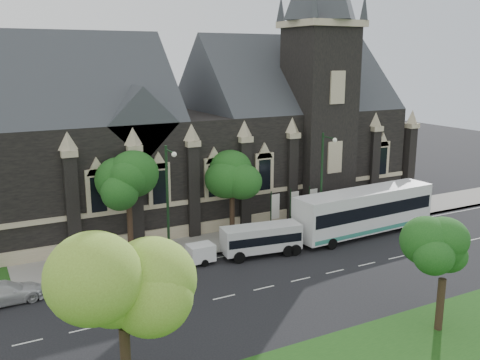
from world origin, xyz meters
TOP-DOWN VIEW (x-y plane):
  - ground at (0.00, 0.00)m, footprint 160.00×160.00m
  - sidewalk at (0.00, 9.50)m, footprint 80.00×5.00m
  - museum at (5.12, 18.78)m, footprint 40.00×17.70m
  - tree_park_near at (-11.77, -8.77)m, footprint 4.42×4.42m
  - tree_park_east at (6.18, -9.32)m, footprint 3.40×3.40m
  - tree_walk_right at (3.21, 10.71)m, footprint 4.08×4.08m
  - tree_walk_left at (-5.80, 10.70)m, footprint 3.91×3.91m
  - street_lamp_near at (10.00, 7.09)m, footprint 0.36×1.88m
  - street_lamp_mid at (-4.00, 7.09)m, footprint 0.36×1.88m
  - banner_flag_left at (6.29, 9.00)m, footprint 0.90×0.10m
  - banner_flag_center at (8.29, 9.00)m, footprint 0.90×0.10m
  - banner_flag_right at (10.29, 9.00)m, footprint 0.90×0.10m
  - tour_coach at (13.43, 5.54)m, footprint 13.83×3.72m
  - shuttle_bus at (2.97, 5.39)m, footprint 6.47×3.00m
  - box_trailer at (-1.95, 6.05)m, footprint 2.80×1.64m
  - sedan at (-10.69, 5.84)m, footprint 4.15×1.71m
  - car_far_red at (-5.99, 5.23)m, footprint 4.46×2.04m
  - car_far_white at (-15.65, 5.78)m, footprint 4.96×2.21m

SIDE VIEW (x-z plane):
  - ground at x=0.00m, z-range 0.00..0.00m
  - sidewalk at x=0.00m, z-range 0.00..0.15m
  - sedan at x=-10.69m, z-range 0.00..1.33m
  - car_far_white at x=-15.65m, z-range 0.00..1.41m
  - car_far_red at x=-5.99m, z-range 0.00..1.48m
  - box_trailer at x=-1.95m, z-range 0.10..1.60m
  - shuttle_bus at x=2.97m, z-range 0.20..2.62m
  - tour_coach at x=13.43m, z-range 0.17..4.16m
  - banner_flag_left at x=6.29m, z-range 0.38..4.38m
  - banner_flag_center at x=8.29m, z-range 0.38..4.38m
  - banner_flag_right at x=10.29m, z-range 0.38..4.38m
  - tree_park_east at x=6.18m, z-range 1.48..7.76m
  - street_lamp_near at x=10.00m, z-range 0.61..9.61m
  - street_lamp_mid at x=-4.00m, z-range 0.61..9.61m
  - tree_walk_left at x=-5.80m, z-range 1.91..9.55m
  - tree_walk_right at x=3.21m, z-range 1.92..9.72m
  - tree_park_near at x=-11.77m, z-range 2.14..10.70m
  - museum at x=5.12m, z-range -6.78..23.12m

